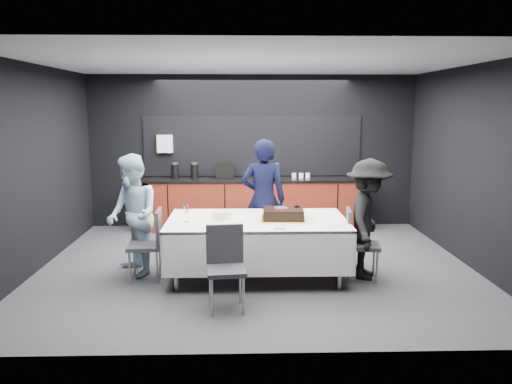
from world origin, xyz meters
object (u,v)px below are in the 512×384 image
cake_assembly (283,214)px  champagne_flute (186,210)px  person_center (264,199)px  chair_right (357,239)px  plate_stack (222,215)px  chair_left (151,240)px  party_table (257,229)px  person_right (368,219)px  person_left (133,215)px  chair_near (226,261)px

cake_assembly → champagne_flute: (-1.24, -0.12, 0.09)m
person_center → chair_right: bearing=146.8°
plate_stack → chair_left: (-0.91, -0.11, -0.30)m
party_table → chair_left: 1.38m
person_right → chair_right: bearing=127.3°
party_table → chair_left: (-1.37, -0.08, -0.11)m
person_center → person_left: size_ratio=1.09×
chair_right → chair_near: size_ratio=1.00×
plate_stack → chair_near: size_ratio=0.26×
champagne_flute → person_center: 1.41m
plate_stack → champagne_flute: 0.49m
party_table → person_left: bearing=175.5°
chair_left → person_center: size_ratio=0.52×
party_table → champagne_flute: 0.96m
plate_stack → person_right: bearing=-3.2°
party_table → chair_right: chair_right is taller
party_table → person_right: (1.44, -0.08, 0.14)m
chair_right → chair_near: 1.88m
chair_left → person_right: (2.81, 0.01, 0.25)m
cake_assembly → chair_right: size_ratio=0.63×
plate_stack → party_table: bearing=-3.6°
cake_assembly → chair_near: 1.26m
champagne_flute → chair_right: (2.19, 0.02, -0.40)m
party_table → chair_near: size_ratio=2.51×
chair_left → chair_near: 1.36m
plate_stack → person_left: person_left is taller
plate_stack → chair_right: bearing=-5.2°
cake_assembly → person_right: person_right is taller
party_table → plate_stack: 0.50m
champagne_flute → person_center: bearing=43.5°
party_table → person_center: bearing=81.8°
cake_assembly → person_center: person_center is taller
party_table → person_left: (-1.64, 0.13, 0.17)m
chair_right → plate_stack: bearing=174.8°
chair_left → chair_near: size_ratio=1.00×
champagne_flute → person_center: size_ratio=0.13×
chair_right → cake_assembly: bearing=173.6°
chair_near → person_center: 1.93m
cake_assembly → chair_left: cake_assembly is taller
cake_assembly → party_table: bearing=176.0°
chair_right → chair_near: same height
cake_assembly → champagne_flute: bearing=-174.3°
cake_assembly → plate_stack: 0.80m
chair_left → person_left: size_ratio=0.57×
champagne_flute → cake_assembly: bearing=5.7°
party_table → chair_near: (-0.38, -1.01, -0.11)m
person_left → chair_left: bearing=20.6°
champagne_flute → chair_left: 0.62m
chair_left → person_center: bearing=31.3°
party_table → chair_left: size_ratio=2.51×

